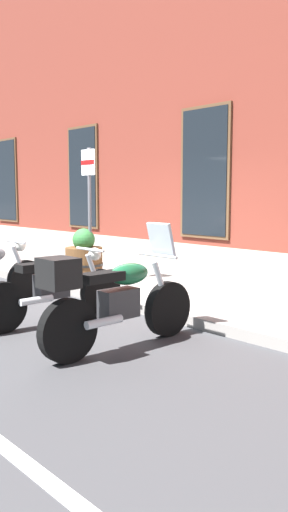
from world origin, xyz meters
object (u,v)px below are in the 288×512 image
Objects in this scene: motorcycle_green_touring at (115,299)px; motorcycle_black_naked at (56,287)px; parking_sign at (89,196)px; barrel_planter at (84,260)px.

motorcycle_black_naked is at bearing 172.72° from motorcycle_green_touring.
parking_sign is 1.14m from barrel_planter.
motorcycle_green_touring is (1.46, -0.19, 0.09)m from motorcycle_black_naked.
parking_sign is 2.49× the size of barrel_planter.
motorcycle_green_touring reaches higher than barrel_planter.
motorcycle_green_touring is 3.76m from parking_sign.
motorcycle_black_naked is 1.47m from motorcycle_green_touring.
motorcycle_black_naked is 2.62m from parking_sign.
parking_sign reaches higher than motorcycle_black_naked.
motorcycle_black_naked is 0.92× the size of parking_sign.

